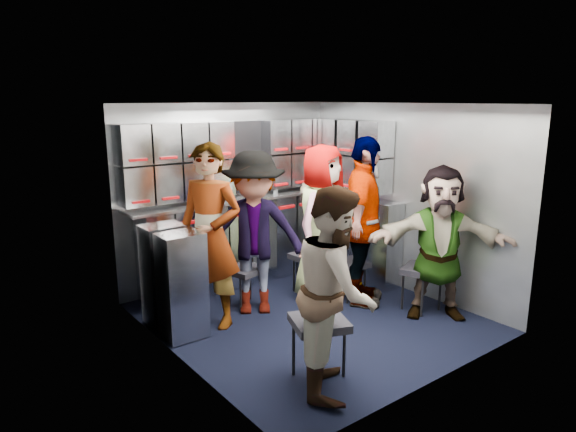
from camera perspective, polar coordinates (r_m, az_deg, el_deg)
floor at (r=5.26m, az=2.41°, el=-11.20°), size 3.00×3.00×0.00m
wall_back at (r=6.12m, az=-6.52°, el=2.53°), size 2.80×0.04×2.10m
wall_left at (r=4.19m, az=-12.36°, el=-2.59°), size 0.04×3.00×2.10m
wall_right at (r=5.90m, az=13.02°, el=1.88°), size 0.04×3.00×2.10m
ceiling at (r=4.79m, az=2.65°, el=12.35°), size 2.80×3.00×0.02m
cart_bank_back at (r=6.07m, az=-5.37°, el=-2.91°), size 2.68×0.38×0.99m
cart_bank_left at (r=4.92m, az=-12.64°, el=-7.01°), size 0.38×0.76×0.99m
counter at (r=5.95m, az=-5.47°, el=1.91°), size 2.68×0.42×0.03m
locker_bank_back at (r=5.93m, az=-5.88°, el=6.51°), size 2.68×0.28×0.82m
locker_bank_right at (r=6.19m, az=7.33°, el=6.74°), size 0.28×1.00×0.82m
right_cabinet at (r=6.30m, az=7.71°, el=-2.32°), size 0.28×1.20×1.00m
coffee_niche at (r=6.08m, az=-4.72°, el=6.50°), size 0.46×0.16×0.84m
red_latch_strip at (r=5.81m, az=-4.40°, el=0.31°), size 2.60×0.02×0.03m
jump_seat_near_left at (r=4.08m, az=3.48°, el=-12.06°), size 0.52×0.51×0.48m
jump_seat_mid_left at (r=5.42m, az=-4.77°, el=-6.19°), size 0.43×0.41×0.42m
jump_seat_center at (r=5.79m, az=2.50°, el=-4.68°), size 0.41×0.39×0.45m
jump_seat_mid_right at (r=5.66m, az=6.87°, el=-5.51°), size 0.37×0.35×0.41m
jump_seat_near_right at (r=5.47m, az=14.72°, el=-6.02°), size 0.50×0.49×0.47m
attendant_standing at (r=4.89m, az=-8.66°, el=-2.24°), size 0.70×0.77×1.76m
attendant_arc_a at (r=3.82m, az=5.34°, el=-8.21°), size 0.94×0.95×1.55m
attendant_arc_b at (r=5.15m, az=-3.78°, el=-1.96°), size 1.23×1.10×1.65m
attendant_arc_c at (r=5.53m, az=3.74°, el=-0.75°), size 0.96×0.80×1.68m
attendant_arc_d at (r=5.39m, az=8.35°, el=-0.70°), size 1.09×0.98×1.78m
attendant_arc_e at (r=5.26m, az=16.48°, el=-2.85°), size 1.35×1.30×1.53m
bottle_left at (r=5.81m, az=-6.52°, el=3.00°), size 0.07×0.07×0.25m
bottle_mid at (r=5.70m, az=-8.39°, el=2.76°), size 0.07×0.07×0.25m
bottle_right at (r=6.15m, az=-1.43°, el=3.64°), size 0.06×0.06×0.25m
cup_left at (r=5.60m, az=-10.28°, el=1.79°), size 0.08×0.08×0.11m
cup_right at (r=6.41m, az=1.73°, el=3.40°), size 0.08×0.08×0.11m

